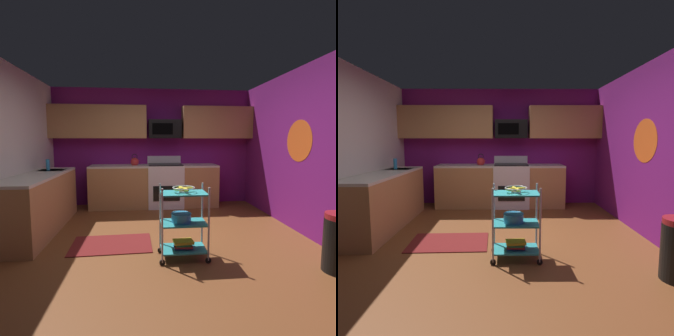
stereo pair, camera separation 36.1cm
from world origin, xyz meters
The scene contains 15 objects.
floor centered at (0.00, 0.00, -0.02)m, with size 4.40×4.80×0.04m, color brown.
wall_back centered at (0.00, 2.43, 1.30)m, with size 4.52×0.06×2.60m, color #751970.
wall_right centered at (2.23, 0.00, 1.30)m, with size 0.06×4.80×2.60m, color #751970.
wall_flower_decal centered at (2.20, 0.34, 1.45)m, with size 0.66×0.66×0.00m, color #E5591E.
counter_run centered at (-0.85, 1.49, 0.46)m, with size 3.58×2.77×0.92m.
oven_range centered at (0.24, 2.10, 0.48)m, with size 0.76×0.65×1.10m.
upper_cabinets centered at (-0.05, 2.23, 1.85)m, with size 4.40×0.33×0.70m.
microwave centered at (0.24, 2.21, 1.70)m, with size 0.70×0.39×0.40m.
rolling_cart centered at (0.23, -0.48, 0.45)m, with size 0.62×0.37×0.91m.
fruit_bowl centered at (0.23, -0.48, 0.88)m, with size 0.27×0.27×0.07m.
mixing_bowl_large centered at (0.20, -0.48, 0.52)m, with size 0.25×0.25×0.11m.
book_stack centered at (0.23, -0.48, 0.18)m, with size 0.25×0.19×0.10m.
kettle centered at (-0.42, 2.10, 1.00)m, with size 0.21×0.18×0.26m.
dish_soap_bottle centered at (-1.95, 1.28, 1.02)m, with size 0.06×0.06×0.20m, color #2D8CBF.
floor_rug centered at (-0.70, 0.03, 0.01)m, with size 1.10×0.70×0.01m, color maroon.
Camera 1 is at (-0.27, -3.55, 1.46)m, focal length 27.85 mm.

